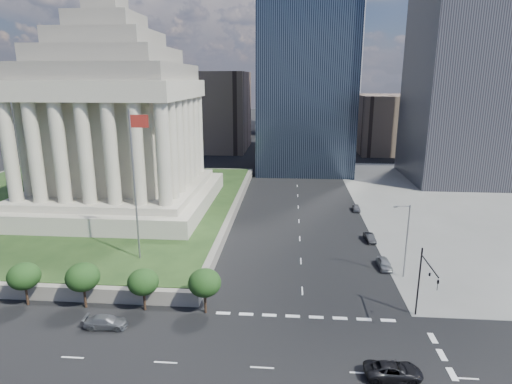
# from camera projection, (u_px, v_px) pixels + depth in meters

# --- Properties ---
(ground) EXTENTS (500.00, 500.00, 0.00)m
(ground) POSITION_uv_depth(u_px,v_px,m) (296.00, 165.00, 130.21)
(ground) COLOR black
(ground) RESTS_ON ground
(plaza_terrace) EXTENTS (66.00, 70.00, 1.80)m
(plaza_terrace) POSITION_uv_depth(u_px,v_px,m) (73.00, 206.00, 85.36)
(plaza_terrace) COLOR #635E54
(plaza_terrace) RESTS_ON ground
(plaza_lawn) EXTENTS (64.00, 68.00, 0.10)m
(plaza_lawn) POSITION_uv_depth(u_px,v_px,m) (72.00, 202.00, 85.12)
(plaza_lawn) COLOR #1C3214
(plaza_lawn) RESTS_ON plaza_terrace
(war_memorial) EXTENTS (34.00, 34.00, 39.00)m
(war_memorial) POSITION_uv_depth(u_px,v_px,m) (113.00, 102.00, 77.31)
(war_memorial) COLOR #A9A48D
(war_memorial) RESTS_ON plaza_lawn
(flagpole) EXTENTS (2.52, 0.24, 20.00)m
(flagpole) POSITION_uv_depth(u_px,v_px,m) (135.00, 178.00, 55.36)
(flagpole) COLOR slate
(flagpole) RESTS_ON plaza_lawn
(midrise_glass) EXTENTS (26.00, 26.00, 60.00)m
(midrise_glass) POSITION_uv_depth(u_px,v_px,m) (306.00, 62.00, 117.54)
(midrise_glass) COLOR black
(midrise_glass) RESTS_ON ground
(building_filler_ne) EXTENTS (20.00, 30.00, 20.00)m
(building_filler_ne) POSITION_uv_depth(u_px,v_px,m) (385.00, 123.00, 154.03)
(building_filler_ne) COLOR #503F37
(building_filler_ne) RESTS_ON ground
(building_filler_nw) EXTENTS (24.00, 30.00, 28.00)m
(building_filler_nw) POSITION_uv_depth(u_px,v_px,m) (215.00, 111.00, 157.89)
(building_filler_nw) COLOR #503F37
(building_filler_nw) RESTS_ON ground
(traffic_signal_ne) EXTENTS (0.30, 5.74, 8.00)m
(traffic_signal_ne) POSITION_uv_depth(u_px,v_px,m) (425.00, 279.00, 44.74)
(traffic_signal_ne) COLOR black
(traffic_signal_ne) RESTS_ON ground
(street_lamp_north) EXTENTS (2.13, 0.22, 10.00)m
(street_lamp_north) POSITION_uv_depth(u_px,v_px,m) (406.00, 237.00, 55.46)
(street_lamp_north) COLOR slate
(street_lamp_north) RESTS_ON ground
(pickup_truck) EXTENTS (5.18, 2.57, 1.41)m
(pickup_truck) POSITION_uv_depth(u_px,v_px,m) (393.00, 371.00, 37.53)
(pickup_truck) COLOR black
(pickup_truck) RESTS_ON ground
(suv_grey) EXTENTS (4.68, 2.13, 1.33)m
(suv_grey) POSITION_uv_depth(u_px,v_px,m) (106.00, 322.00, 45.15)
(suv_grey) COLOR #515458
(suv_grey) RESTS_ON ground
(parked_sedan_near) EXTENTS (4.14, 1.78, 1.39)m
(parked_sedan_near) POSITION_uv_depth(u_px,v_px,m) (384.00, 264.00, 59.33)
(parked_sedan_near) COLOR gray
(parked_sedan_near) RESTS_ON ground
(parked_sedan_mid) EXTENTS (3.87, 1.67, 1.24)m
(parked_sedan_mid) POSITION_uv_depth(u_px,v_px,m) (370.00, 238.00, 69.16)
(parked_sedan_mid) COLOR black
(parked_sedan_mid) RESTS_ON ground
(parked_sedan_far) EXTENTS (1.55, 3.63, 1.22)m
(parked_sedan_far) POSITION_uv_depth(u_px,v_px,m) (356.00, 208.00, 85.20)
(parked_sedan_far) COLOR #595A60
(parked_sedan_far) RESTS_ON ground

